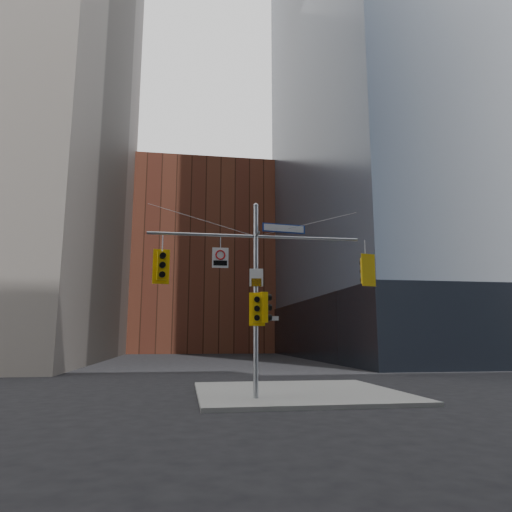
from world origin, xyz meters
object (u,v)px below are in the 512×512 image
object	(u,v)px
traffic_light_pole_front	(257,309)
regulatory_sign_arm	(220,257)
traffic_light_east_arm	(366,271)
street_sign_blade	(284,228)
traffic_light_pole_side	(265,307)
signal_assembly	(256,278)
traffic_light_west_arm	(162,266)

from	to	relation	value
traffic_light_pole_front	regulatory_sign_arm	xyz separation A→B (m)	(-1.33, 0.25, 1.90)
traffic_light_east_arm	street_sign_blade	distance (m)	3.57
traffic_light_east_arm	traffic_light_pole_side	world-z (taller)	traffic_light_east_arm
traffic_light_pole_side	traffic_light_pole_front	size ratio (longest dim) A/B	0.92
signal_assembly	traffic_light_west_arm	xyz separation A→B (m)	(-3.43, 0.01, 0.38)
traffic_light_pole_side	regulatory_sign_arm	xyz separation A→B (m)	(-1.65, -0.03, 1.83)
traffic_light_east_arm	traffic_light_pole_front	distance (m)	4.57
traffic_light_east_arm	street_sign_blade	world-z (taller)	street_sign_blade
signal_assembly	traffic_light_east_arm	distance (m)	4.31
signal_assembly	street_sign_blade	size ratio (longest dim) A/B	4.73
traffic_light_west_arm	traffic_light_east_arm	xyz separation A→B (m)	(7.73, -0.01, -0.00)
signal_assembly	traffic_light_west_arm	size ratio (longest dim) A/B	6.30
signal_assembly	traffic_light_pole_side	size ratio (longest dim) A/B	7.20
traffic_light_pole_side	regulatory_sign_arm	world-z (taller)	regulatory_sign_arm
traffic_light_east_arm	traffic_light_pole_front	size ratio (longest dim) A/B	1.03
traffic_light_west_arm	traffic_light_pole_front	bearing A→B (deg)	-14.96
signal_assembly	regulatory_sign_arm	bearing A→B (deg)	-179.13
traffic_light_west_arm	street_sign_blade	distance (m)	4.77
signal_assembly	traffic_light_pole_front	xyz separation A→B (m)	(0.00, -0.27, -1.14)
traffic_light_pole_side	signal_assembly	bearing A→B (deg)	84.50
street_sign_blade	traffic_light_west_arm	bearing A→B (deg)	172.13
signal_assembly	traffic_light_west_arm	bearing A→B (deg)	179.78
traffic_light_pole_front	street_sign_blade	xyz separation A→B (m)	(1.08, 0.27, 3.08)
traffic_light_west_arm	traffic_light_pole_side	distance (m)	4.03
traffic_light_pole_front	regulatory_sign_arm	world-z (taller)	regulatory_sign_arm
regulatory_sign_arm	traffic_light_east_arm	bearing A→B (deg)	-0.79
signal_assembly	traffic_light_east_arm	world-z (taller)	signal_assembly
street_sign_blade	regulatory_sign_arm	world-z (taller)	street_sign_blade
traffic_light_pole_front	street_sign_blade	distance (m)	3.27
traffic_light_east_arm	traffic_light_pole_front	xyz separation A→B (m)	(-4.30, -0.27, -1.53)
traffic_light_east_arm	traffic_light_pole_side	distance (m)	4.23
signal_assembly	traffic_light_pole_front	distance (m)	1.18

